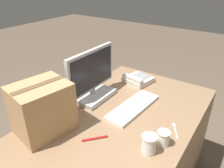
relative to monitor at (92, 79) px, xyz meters
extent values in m
cube|color=#B7B7B7|center=(0.00, 0.00, -0.13)|extent=(0.31, 0.24, 0.04)
cylinder|color=#B2B2B2|center=(0.00, 0.00, -0.09)|extent=(0.04, 0.04, 0.04)
cube|color=#B2B2B2|center=(0.00, 0.00, 0.07)|extent=(0.48, 0.03, 0.30)
cube|color=black|center=(0.00, -0.02, 0.07)|extent=(0.43, 0.01, 0.26)
cube|color=silver|center=(0.04, -0.33, -0.14)|extent=(0.47, 0.19, 0.02)
cube|color=silver|center=(0.04, -0.33, -0.12)|extent=(0.43, 0.15, 0.01)
cube|color=beige|center=(0.42, -0.17, -0.13)|extent=(0.24, 0.24, 0.04)
cube|color=beige|center=(0.34, -0.15, -0.09)|extent=(0.08, 0.20, 0.03)
cube|color=gray|center=(0.45, -0.17, -0.10)|extent=(0.14, 0.14, 0.01)
cylinder|color=white|center=(-0.28, -0.60, -0.10)|extent=(0.07, 0.07, 0.10)
cylinder|color=white|center=(-0.28, -0.60, -0.05)|extent=(0.08, 0.08, 0.01)
cylinder|color=white|center=(-0.18, -0.64, -0.11)|extent=(0.07, 0.07, 0.08)
cylinder|color=white|center=(-0.18, -0.64, -0.06)|extent=(0.07, 0.07, 0.01)
cube|color=silver|center=(-0.04, -0.67, -0.15)|extent=(0.11, 0.07, 0.00)
ellipsoid|color=silver|center=(0.02, -0.63, -0.15)|extent=(0.04, 0.04, 0.00)
cube|color=tan|center=(-0.46, -0.01, 0.00)|extent=(0.35, 0.30, 0.30)
cube|color=brown|center=(-0.46, -0.01, 0.16)|extent=(0.30, 0.10, 0.00)
cylinder|color=red|center=(-0.36, -0.31, -0.14)|extent=(0.12, 0.11, 0.01)
camera|label=1|loc=(-1.09, -0.93, 0.70)|focal=35.00mm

